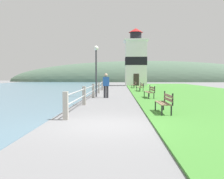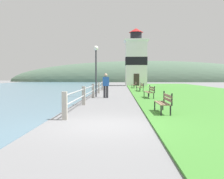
% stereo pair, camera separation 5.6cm
% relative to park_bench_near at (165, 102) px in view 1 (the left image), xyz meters
% --- Properties ---
extents(ground_plane, '(160.00, 160.00, 0.00)m').
position_rel_park_bench_near_xyz_m(ground_plane, '(-2.43, -2.56, -0.54)').
color(ground_plane, slate).
extents(grass_verge, '(12.00, 51.80, 0.06)m').
position_rel_park_bench_near_xyz_m(grass_verge, '(5.16, 14.70, -0.51)').
color(grass_verge, '#428433').
rests_on(grass_verge, ground_plane).
extents(seawall_railing, '(0.18, 28.53, 1.05)m').
position_rel_park_bench_near_xyz_m(seawall_railing, '(-3.92, 12.61, 0.07)').
color(seawall_railing, '#A8A399').
rests_on(seawall_railing, ground_plane).
extents(park_bench_near, '(0.50, 1.67, 0.94)m').
position_rel_park_bench_near_xyz_m(park_bench_near, '(0.00, 0.00, 0.00)').
color(park_bench_near, '#846B51').
rests_on(park_bench_near, ground_plane).
extents(park_bench_midway, '(0.60, 1.80, 0.94)m').
position_rel_park_bench_near_xyz_m(park_bench_midway, '(0.25, 7.31, 0.00)').
color(park_bench_midway, '#846B51').
rests_on(park_bench_midway, ground_plane).
extents(park_bench_far, '(0.61, 1.96, 0.94)m').
position_rel_park_bench_near_xyz_m(park_bench_far, '(0.23, 15.29, 0.00)').
color(park_bench_far, '#846B51').
rests_on(park_bench_far, ground_plane).
extents(park_bench_by_lighthouse, '(0.61, 1.95, 0.94)m').
position_rel_park_bench_near_xyz_m(park_bench_by_lighthouse, '(0.00, 22.27, 0.00)').
color(park_bench_by_lighthouse, '#846B51').
rests_on(park_bench_by_lighthouse, ground_plane).
extents(lighthouse, '(4.01, 4.01, 9.60)m').
position_rel_park_bench_near_xyz_m(lighthouse, '(0.70, 31.60, 3.70)').
color(lighthouse, white).
rests_on(lighthouse, ground_plane).
extents(person_strolling, '(0.48, 0.32, 1.82)m').
position_rel_park_bench_near_xyz_m(person_strolling, '(-2.95, 7.73, 0.45)').
color(person_strolling, '#28282D').
rests_on(person_strolling, ground_plane).
extents(lamp_post, '(0.36, 0.36, 3.96)m').
position_rel_park_bench_near_xyz_m(lamp_post, '(-3.77, 8.68, 2.20)').
color(lamp_post, '#333338').
rests_on(lamp_post, ground_plane).
extents(distant_hillside, '(80.00, 16.00, 12.00)m').
position_rel_park_bench_near_xyz_m(distant_hillside, '(5.57, 61.97, -0.54)').
color(distant_hillside, '#4C6651').
rests_on(distant_hillside, ground_plane).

